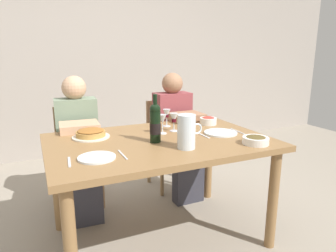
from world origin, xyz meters
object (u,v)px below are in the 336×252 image
at_px(wine_glass_left_diner, 167,114).
at_px(chair_right, 167,137).
at_px(diner_left, 79,143).
at_px(diner_right, 177,131).
at_px(baked_tart, 91,134).
at_px(dinner_plate_left_setting, 221,133).
at_px(chair_left, 77,148).
at_px(dining_table, 159,152).
at_px(olive_bowl, 256,140).
at_px(wine_bottle, 155,123).
at_px(wine_glass_right_diner, 162,120).
at_px(wine_glass_centre, 174,119).
at_px(dinner_plate_right_setting, 97,158).
at_px(water_pitcher, 187,134).
at_px(salad_bowl, 208,120).

bearing_deg(wine_glass_left_diner, chair_right, 65.73).
height_order(diner_left, diner_right, same).
height_order(baked_tart, dinner_plate_left_setting, baked_tart).
bearing_deg(baked_tart, chair_left, 92.12).
relative_size(dining_table, diner_right, 1.29).
relative_size(baked_tart, olive_bowl, 1.52).
height_order(wine_bottle, wine_glass_right_diner, wine_bottle).
bearing_deg(wine_glass_centre, chair_left, 131.86).
xyz_separation_m(olive_bowl, chair_left, (-0.98, 1.23, -0.29)).
relative_size(dinner_plate_right_setting, chair_left, 0.25).
bearing_deg(wine_bottle, olive_bowl, -28.03).
relative_size(water_pitcher, dinner_plate_left_setting, 0.88).
distance_m(wine_bottle, diner_right, 0.89).
distance_m(salad_bowl, olive_bowl, 0.61).
xyz_separation_m(salad_bowl, dinner_plate_right_setting, (-1.02, -0.46, -0.03)).
bearing_deg(wine_glass_right_diner, wine_glass_centre, 16.80).
bearing_deg(dining_table, diner_right, 54.70).
bearing_deg(wine_glass_right_diner, wine_glass_left_diner, 58.24).
distance_m(dining_table, wine_glass_left_diner, 0.43).
xyz_separation_m(baked_tart, wine_glass_centre, (0.61, -0.08, 0.07)).
relative_size(dinner_plate_left_setting, chair_right, 0.28).
distance_m(dinner_plate_left_setting, diner_left, 1.17).
bearing_deg(chair_right, wine_glass_left_diner, 64.79).
distance_m(salad_bowl, diner_right, 0.44).
bearing_deg(baked_tart, dinner_plate_right_setting, -96.39).
xyz_separation_m(dining_table, water_pitcher, (0.08, -0.25, 0.19)).
bearing_deg(dinner_plate_right_setting, chair_right, 49.75).
bearing_deg(olive_bowl, diner_left, 134.87).
bearing_deg(wine_glass_left_diner, diner_right, 51.15).
distance_m(chair_left, diner_left, 0.26).
xyz_separation_m(dining_table, wine_bottle, (-0.05, -0.05, 0.22)).
height_order(wine_glass_right_diner, chair_left, wine_glass_right_diner).
bearing_deg(salad_bowl, olive_bowl, -90.89).
bearing_deg(wine_glass_left_diner, wine_glass_right_diner, -121.76).
relative_size(chair_left, diner_left, 0.75).
bearing_deg(wine_glass_right_diner, diner_left, 136.80).
distance_m(diner_left, diner_right, 0.91).
xyz_separation_m(dining_table, wine_glass_right_diner, (0.08, 0.13, 0.19)).
bearing_deg(baked_tart, wine_bottle, -37.77).
relative_size(dining_table, diner_left, 1.29).
xyz_separation_m(baked_tart, diner_right, (0.87, 0.39, -0.17)).
height_order(wine_glass_centre, chair_left, wine_glass_centre).
distance_m(wine_glass_centre, dinner_plate_left_setting, 0.37).
bearing_deg(dinner_plate_right_setting, baked_tart, 83.61).
bearing_deg(chair_left, wine_bottle, 116.68).
height_order(wine_glass_centre, dinner_plate_right_setting, wine_glass_centre).
xyz_separation_m(wine_bottle, wine_glass_left_diner, (0.25, 0.38, -0.03)).
distance_m(dining_table, baked_tart, 0.50).
bearing_deg(baked_tart, diner_left, 95.04).
height_order(wine_glass_right_diner, dinner_plate_left_setting, wine_glass_right_diner).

